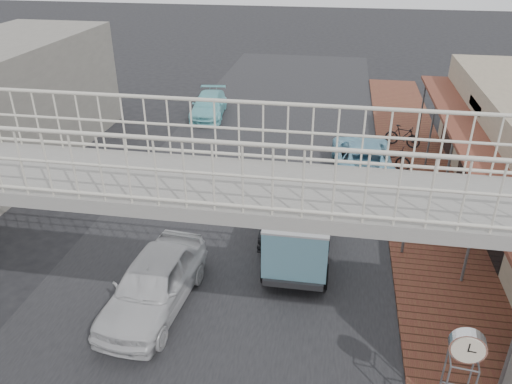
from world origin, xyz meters
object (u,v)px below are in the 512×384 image
(motorcycle_far, at_px, (403,136))
(white_hatchback, at_px, (154,283))
(dark_sedan, at_px, (290,212))
(angkot_far, at_px, (209,105))
(arrow_sign, at_px, (436,193))
(motorcycle_near, at_px, (389,157))
(angkot_curb, at_px, (363,157))
(angkot_van, at_px, (300,223))
(street_clock, at_px, (466,351))

(motorcycle_far, bearing_deg, white_hatchback, 171.07)
(dark_sedan, relative_size, angkot_far, 0.95)
(dark_sedan, bearing_deg, motorcycle_far, 64.85)
(dark_sedan, xyz_separation_m, arrow_sign, (4.29, -1.00, 1.63))
(motorcycle_near, bearing_deg, white_hatchback, 166.76)
(angkot_curb, bearing_deg, angkot_far, -39.80)
(motorcycle_far, bearing_deg, angkot_far, 95.43)
(angkot_curb, distance_m, angkot_van, 6.85)
(dark_sedan, xyz_separation_m, street_clock, (3.90, -7.32, 1.67))
(angkot_van, height_order, arrow_sign, arrow_sign)
(street_clock, xyz_separation_m, arrow_sign, (0.38, 6.32, -0.04))
(white_hatchback, relative_size, street_clock, 1.63)
(motorcycle_near, distance_m, motorcycle_far, 2.70)
(angkot_curb, height_order, angkot_far, angkot_curb)
(white_hatchback, xyz_separation_m, angkot_curb, (5.60, 9.40, -0.03))
(angkot_van, relative_size, street_clock, 1.52)
(motorcycle_far, xyz_separation_m, street_clock, (-0.46, -15.30, 1.71))
(angkot_curb, distance_m, motorcycle_far, 3.63)
(motorcycle_far, bearing_deg, street_clock, -159.70)
(dark_sedan, height_order, angkot_curb, angkot_curb)
(white_hatchback, xyz_separation_m, angkot_far, (-2.49, 15.47, -0.14))
(white_hatchback, xyz_separation_m, street_clock, (7.03, -2.81, 1.57))
(motorcycle_near, relative_size, motorcycle_far, 1.14)
(white_hatchback, xyz_separation_m, angkot_van, (3.59, 2.87, 0.52))
(street_clock, height_order, arrow_sign, arrow_sign)
(angkot_far, distance_m, angkot_van, 14.00)
(arrow_sign, bearing_deg, angkot_far, 133.89)
(angkot_curb, relative_size, street_clock, 1.94)
(angkot_curb, height_order, angkot_van, angkot_van)
(angkot_van, xyz_separation_m, arrow_sign, (3.83, 0.64, 1.01))
(angkot_far, relative_size, street_clock, 1.55)
(motorcycle_near, xyz_separation_m, street_clock, (0.33, -12.72, 1.72))
(arrow_sign, bearing_deg, angkot_van, -166.23)
(dark_sedan, bearing_deg, white_hatchback, -121.21)
(angkot_van, relative_size, motorcycle_near, 2.17)
(white_hatchback, relative_size, angkot_far, 1.05)
(angkot_curb, bearing_deg, angkot_van, 69.93)
(dark_sedan, bearing_deg, angkot_far, 120.67)
(dark_sedan, distance_m, angkot_van, 1.81)
(motorcycle_near, xyz_separation_m, motorcycle_far, (0.79, 2.59, 0.00))
(white_hatchback, height_order, motorcycle_far, white_hatchback)
(white_hatchback, distance_m, angkot_far, 15.67)
(street_clock, bearing_deg, angkot_far, 123.53)
(angkot_far, bearing_deg, angkot_curb, -43.20)
(angkot_far, relative_size, arrow_sign, 1.54)
(dark_sedan, height_order, motorcycle_far, dark_sedan)
(angkot_curb, height_order, arrow_sign, arrow_sign)
(motorcycle_near, bearing_deg, angkot_far, 79.66)
(angkot_van, bearing_deg, motorcycle_far, 67.65)
(dark_sedan, bearing_deg, street_clock, -58.39)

